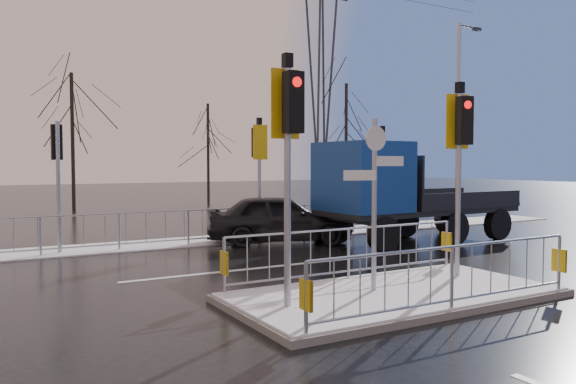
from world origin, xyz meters
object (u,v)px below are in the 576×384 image
traffic_island (393,277)px  street_lamp_right (459,114)px  car_far_lane (280,219)px  flatbed_truck (387,191)px

traffic_island → street_lamp_right: 14.14m
traffic_island → street_lamp_right: bearing=38.7°
car_far_lane → street_lamp_right: bearing=-58.7°
flatbed_truck → street_lamp_right: (6.39, 3.26, 2.78)m
flatbed_truck → street_lamp_right: bearing=27.0°
flatbed_truck → car_far_lane: bearing=144.0°
car_far_lane → flatbed_truck: bearing=-103.4°
traffic_island → car_far_lane: traffic_island is taller
traffic_island → car_far_lane: (1.61, 7.10, 0.36)m
traffic_island → flatbed_truck: 6.81m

